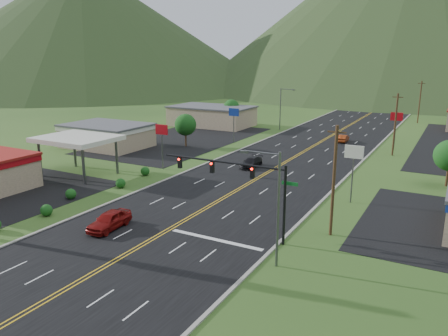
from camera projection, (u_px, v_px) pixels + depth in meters
The scene contains 23 objects.
ground at pixel (69, 288), 30.46m from camera, with size 500.00×500.00×0.00m, color #234318.
road at pixel (69, 288), 30.46m from camera, with size 20.00×460.00×0.04m, color black.
curb_east at pixel (191, 330), 25.75m from camera, with size 0.30×460.00×0.14m, color gray.
traffic_signal at pixel (242, 179), 38.01m from camera, with size 13.10×0.43×7.00m.
streetlight_east at pixel (274, 202), 32.47m from camera, with size 3.28×0.25×9.00m.
streetlight_west at pixel (282, 106), 94.07m from camera, with size 3.28×0.25×9.00m.
gas_canopy at pixel (77, 140), 58.16m from camera, with size 10.00×8.00×5.30m.
building_west_mid at pixel (107, 134), 77.05m from camera, with size 14.40×10.40×4.10m.
building_west_far at pixel (212, 116), 100.68m from camera, with size 18.40×11.40×4.50m.
pole_sign_west_a at pixel (162, 134), 61.19m from camera, with size 2.00×0.18×6.40m.
pole_sign_west_b at pixel (234, 116), 79.89m from camera, with size 2.00×0.18×6.40m.
pole_sign_east_a at pixel (354, 158), 46.95m from camera, with size 2.00×0.18×6.40m.
pole_sign_east_b at pixel (396, 120), 74.14m from camera, with size 2.00×0.18×6.40m.
tree_west_a at pixel (185, 125), 77.02m from camera, with size 3.84×3.84×5.82m.
tree_west_b at pixel (231, 108), 102.28m from camera, with size 3.84×3.84×5.82m.
utility_pole_a at pixel (334, 180), 38.21m from camera, with size 1.60×0.28×10.00m.
utility_pole_b at pixel (395, 124), 69.65m from camera, with size 1.60×0.28×10.00m.
utility_pole_c at pixel (420, 102), 103.63m from camera, with size 1.60×0.28×10.00m.
utility_pole_d at pixel (432, 90), 137.62m from camera, with size 1.60×0.28×10.00m.
mountain_nw at pixel (84, 26), 218.11m from camera, with size 190.00×190.00×60.00m, color #233819.
car_red_near at pixel (109, 221), 40.58m from camera, with size 1.98×4.91×1.67m, color maroon.
car_dark_mid at pixel (251, 163), 63.15m from camera, with size 1.95×4.81×1.40m, color black.
car_red_far at pixel (343, 138), 81.60m from camera, with size 1.47×4.20×1.38m, color maroon.
Camera 1 is at (22.67, -18.84, 15.71)m, focal length 35.00 mm.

